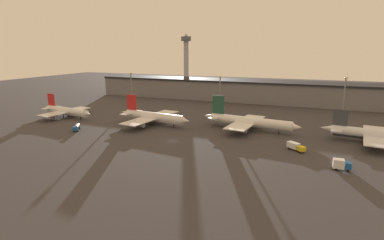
% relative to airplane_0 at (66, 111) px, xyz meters
% --- Properties ---
extents(ground, '(600.00, 600.00, 0.00)m').
position_rel_airplane_0_xyz_m(ground, '(73.34, -18.73, -3.45)').
color(ground, '#383538').
extents(terminal_building, '(215.50, 24.31, 15.04)m').
position_rel_airplane_0_xyz_m(terminal_building, '(73.34, 90.59, 4.12)').
color(terminal_building, slate).
rests_on(terminal_building, ground).
extents(airplane_0, '(37.72, 29.54, 12.33)m').
position_rel_airplane_0_xyz_m(airplane_0, '(0.00, 0.00, 0.00)').
color(airplane_0, silver).
rests_on(airplane_0, ground).
extents(airplane_1, '(41.73, 38.01, 14.13)m').
position_rel_airplane_0_xyz_m(airplane_1, '(52.31, 3.41, 0.36)').
color(airplane_1, silver).
rests_on(airplane_1, ground).
extents(airplane_2, '(46.99, 33.51, 15.03)m').
position_rel_airplane_0_xyz_m(airplane_2, '(98.66, 10.56, 0.35)').
color(airplane_2, white).
rests_on(airplane_2, ground).
extents(airplane_3, '(44.35, 34.37, 12.58)m').
position_rel_airplane_0_xyz_m(airplane_3, '(150.96, 7.80, 0.16)').
color(airplane_3, silver).
rests_on(airplane_3, ground).
extents(service_vehicle_0, '(5.20, 2.82, 3.51)m').
position_rel_airplane_0_xyz_m(service_vehicle_0, '(134.74, -26.74, -1.53)').
color(service_vehicle_0, '#195199').
rests_on(service_vehicle_0, ground).
extents(service_vehicle_1, '(7.08, 6.36, 2.85)m').
position_rel_airplane_0_xyz_m(service_vehicle_1, '(120.60, -12.31, -1.81)').
color(service_vehicle_1, gold).
rests_on(service_vehicle_1, ground).
extents(service_vehicle_2, '(5.71, 7.32, 2.56)m').
position_rel_airplane_0_xyz_m(service_vehicle_2, '(24.76, -19.76, -1.91)').
color(service_vehicle_2, '#195199').
rests_on(service_vehicle_2, ground).
extents(lamp_post_0, '(1.80, 1.80, 21.82)m').
position_rel_airplane_0_xyz_m(lamp_post_0, '(10.44, 49.23, 10.68)').
color(lamp_post_0, slate).
rests_on(lamp_post_0, ground).
extents(lamp_post_1, '(1.80, 1.80, 21.42)m').
position_rel_airplane_0_xyz_m(lamp_post_1, '(73.04, 49.23, 10.46)').
color(lamp_post_1, slate).
rests_on(lamp_post_1, ground).
extents(lamp_post_2, '(1.80, 1.80, 23.06)m').
position_rel_airplane_0_xyz_m(lamp_post_2, '(140.62, 49.23, 11.38)').
color(lamp_post_2, slate).
rests_on(lamp_post_2, ground).
extents(control_tower, '(9.00, 9.00, 50.95)m').
position_rel_airplane_0_xyz_m(control_tower, '(14.70, 135.49, 25.80)').
color(control_tower, '#99999E').
rests_on(control_tower, ground).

